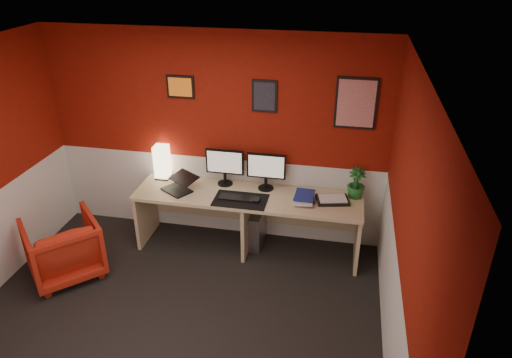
% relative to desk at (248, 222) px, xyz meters
% --- Properties ---
extents(ground, '(4.00, 3.50, 0.01)m').
position_rel_desk_xyz_m(ground, '(-0.46, -1.41, -0.36)').
color(ground, black).
rests_on(ground, ground).
extents(ceiling, '(4.00, 3.50, 0.01)m').
position_rel_desk_xyz_m(ceiling, '(-0.46, -1.41, 2.13)').
color(ceiling, white).
rests_on(ceiling, ground).
extents(wall_back, '(4.00, 0.01, 2.50)m').
position_rel_desk_xyz_m(wall_back, '(-0.46, 0.34, 0.89)').
color(wall_back, maroon).
rests_on(wall_back, ground).
extents(wall_right, '(0.01, 3.50, 2.50)m').
position_rel_desk_xyz_m(wall_right, '(1.54, -1.41, 0.89)').
color(wall_right, maroon).
rests_on(wall_right, ground).
extents(wainscot_back, '(4.00, 0.01, 1.00)m').
position_rel_desk_xyz_m(wainscot_back, '(-0.46, 0.34, 0.14)').
color(wainscot_back, silver).
rests_on(wainscot_back, ground).
extents(wainscot_right, '(0.01, 3.50, 1.00)m').
position_rel_desk_xyz_m(wainscot_right, '(1.53, -1.41, 0.14)').
color(wainscot_right, silver).
rests_on(wainscot_right, ground).
extents(desk, '(2.60, 0.65, 0.73)m').
position_rel_desk_xyz_m(desk, '(0.00, 0.00, 0.00)').
color(desk, tan).
rests_on(desk, ground).
extents(shoji_lamp, '(0.16, 0.16, 0.40)m').
position_rel_desk_xyz_m(shoji_lamp, '(-1.10, 0.23, 0.56)').
color(shoji_lamp, '#FFE5B2').
rests_on(shoji_lamp, desk).
extents(laptop, '(0.40, 0.37, 0.22)m').
position_rel_desk_xyz_m(laptop, '(-0.82, -0.06, 0.47)').
color(laptop, black).
rests_on(laptop, desk).
extents(monitor_left, '(0.45, 0.06, 0.58)m').
position_rel_desk_xyz_m(monitor_left, '(-0.32, 0.22, 0.66)').
color(monitor_left, black).
rests_on(monitor_left, desk).
extents(monitor_right, '(0.45, 0.06, 0.58)m').
position_rel_desk_xyz_m(monitor_right, '(0.18, 0.20, 0.66)').
color(monitor_right, black).
rests_on(monitor_right, desk).
extents(desk_mat, '(0.60, 0.38, 0.01)m').
position_rel_desk_xyz_m(desk_mat, '(-0.05, -0.13, 0.37)').
color(desk_mat, black).
rests_on(desk_mat, desk).
extents(keyboard, '(0.42, 0.14, 0.02)m').
position_rel_desk_xyz_m(keyboard, '(-0.09, -0.11, 0.38)').
color(keyboard, black).
rests_on(keyboard, desk_mat).
extents(mouse, '(0.07, 0.10, 0.03)m').
position_rel_desk_xyz_m(mouse, '(0.13, -0.13, 0.39)').
color(mouse, black).
rests_on(mouse, desk_mat).
extents(book_bottom, '(0.25, 0.31, 0.03)m').
position_rel_desk_xyz_m(book_bottom, '(0.55, 0.02, 0.38)').
color(book_bottom, navy).
rests_on(book_bottom, desk).
extents(book_middle, '(0.23, 0.30, 0.02)m').
position_rel_desk_xyz_m(book_middle, '(0.53, -0.04, 0.40)').
color(book_middle, silver).
rests_on(book_middle, book_bottom).
extents(book_top, '(0.22, 0.30, 0.03)m').
position_rel_desk_xyz_m(book_top, '(0.54, 0.01, 0.43)').
color(book_top, navy).
rests_on(book_top, book_middle).
extents(zen_tray, '(0.40, 0.32, 0.03)m').
position_rel_desk_xyz_m(zen_tray, '(0.96, 0.05, 0.38)').
color(zen_tray, black).
rests_on(zen_tray, desk).
extents(potted_plant, '(0.23, 0.23, 0.35)m').
position_rel_desk_xyz_m(potted_plant, '(1.20, 0.19, 0.54)').
color(potted_plant, '#19591E').
rests_on(potted_plant, desk).
extents(pc_tower, '(0.21, 0.46, 0.45)m').
position_rel_desk_xyz_m(pc_tower, '(0.06, 0.13, -0.14)').
color(pc_tower, '#99999E').
rests_on(pc_tower, ground).
extents(armchair, '(1.03, 1.03, 0.67)m').
position_rel_desk_xyz_m(armchair, '(-1.87, -0.85, -0.03)').
color(armchair, red).
rests_on(armchair, ground).
extents(art_left, '(0.32, 0.02, 0.26)m').
position_rel_desk_xyz_m(art_left, '(-0.83, 0.33, 1.49)').
color(art_left, orange).
rests_on(art_left, wall_back).
extents(art_center, '(0.28, 0.02, 0.36)m').
position_rel_desk_xyz_m(art_center, '(0.13, 0.33, 1.44)').
color(art_center, black).
rests_on(art_center, wall_back).
extents(art_right, '(0.44, 0.02, 0.56)m').
position_rel_desk_xyz_m(art_right, '(1.11, 0.33, 1.42)').
color(art_right, red).
rests_on(art_right, wall_back).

